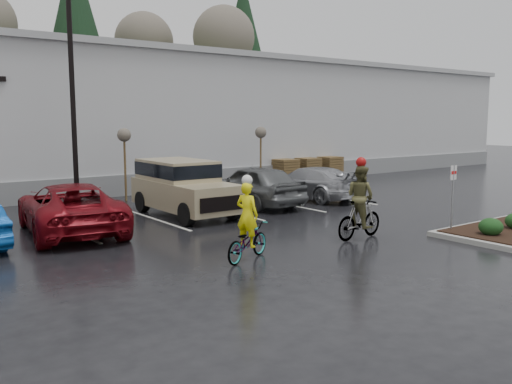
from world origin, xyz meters
TOP-DOWN VIEW (x-y plane):
  - ground at (0.00, 0.00)m, footprint 120.00×120.00m
  - warehouse at (0.00, 21.99)m, footprint 60.50×15.50m
  - wooded_ridge at (0.00, 45.00)m, footprint 80.00×25.00m
  - lamppost at (-4.00, 12.00)m, footprint 0.50×1.00m
  - sapling_mid at (-1.50, 13.00)m, footprint 0.60×0.60m
  - sapling_east at (6.00, 13.00)m, footprint 0.60×0.60m
  - pallet_stack_a at (8.50, 14.00)m, footprint 1.20×1.20m
  - pallet_stack_b at (10.20, 14.00)m, footprint 1.20×1.20m
  - pallet_stack_c at (12.00, 14.00)m, footprint 1.20×1.20m
  - shrub_a at (4.00, -1.00)m, footprint 0.70×0.70m
  - fire_lane_sign at (3.80, 0.20)m, footprint 0.30×0.05m
  - car_red at (-5.69, 7.57)m, footprint 3.36×6.04m
  - suv_tan at (-1.20, 8.18)m, footprint 2.20×5.10m
  - car_grey at (2.25, 8.50)m, footprint 2.05×5.05m
  - car_far_silver at (5.34, 8.50)m, footprint 2.69×5.27m
  - cyclist_hivis at (-3.14, 1.50)m, footprint 1.92×1.29m
  - cyclist_olive at (1.04, 1.50)m, footprint 1.94×0.95m

SIDE VIEW (x-z plane):
  - ground at x=0.00m, z-range 0.00..0.00m
  - shrub_a at x=4.00m, z-range 0.15..0.67m
  - pallet_stack_a at x=8.50m, z-range 0.00..1.35m
  - pallet_stack_b at x=10.20m, z-range 0.00..1.35m
  - pallet_stack_c at x=12.00m, z-range 0.00..1.35m
  - cyclist_hivis at x=-3.14m, z-range -0.41..1.79m
  - car_far_silver at x=5.34m, z-range 0.00..1.46m
  - car_red at x=-5.69m, z-range 0.00..1.60m
  - car_grey at x=2.25m, z-range 0.00..1.72m
  - cyclist_olive at x=1.04m, z-range -0.34..2.13m
  - suv_tan at x=-1.20m, z-range 0.00..2.06m
  - fire_lane_sign at x=3.80m, z-range 0.31..2.51m
  - sapling_mid at x=-1.50m, z-range 1.13..4.33m
  - sapling_east at x=6.00m, z-range 1.13..4.33m
  - wooded_ridge at x=0.00m, z-range 0.00..6.00m
  - warehouse at x=0.00m, z-range 0.05..7.25m
  - lamppost at x=-4.00m, z-range 1.07..10.30m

